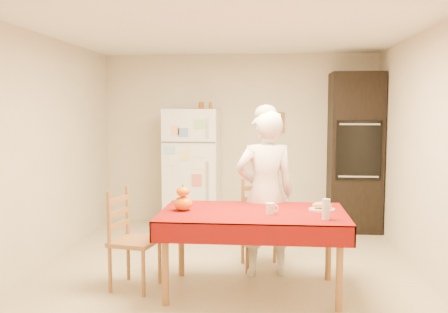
# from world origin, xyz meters

# --- Properties ---
(floor) EXTENTS (4.50, 4.50, 0.00)m
(floor) POSITION_xyz_m (0.00, 0.00, 0.00)
(floor) COLOR #C5B88E
(floor) RESTS_ON ground
(room_shell) EXTENTS (4.02, 4.52, 2.51)m
(room_shell) POSITION_xyz_m (0.00, 0.00, 1.62)
(room_shell) COLOR beige
(room_shell) RESTS_ON ground
(refrigerator) EXTENTS (0.75, 0.74, 1.70)m
(refrigerator) POSITION_xyz_m (-0.65, 1.88, 0.85)
(refrigerator) COLOR white
(refrigerator) RESTS_ON floor
(oven_cabinet) EXTENTS (0.70, 0.62, 2.20)m
(oven_cabinet) POSITION_xyz_m (1.63, 1.93, 1.10)
(oven_cabinet) COLOR black
(oven_cabinet) RESTS_ON floor
(dining_table) EXTENTS (1.70, 1.00, 0.76)m
(dining_table) POSITION_xyz_m (0.30, -0.61, 0.69)
(dining_table) COLOR brown
(dining_table) RESTS_ON floor
(chair_far) EXTENTS (0.49, 0.47, 0.95)m
(chair_far) POSITION_xyz_m (0.35, 0.16, 0.51)
(chair_far) COLOR brown
(chair_far) RESTS_ON floor
(chair_left) EXTENTS (0.48, 0.49, 0.95)m
(chair_left) POSITION_xyz_m (-0.88, -0.59, 0.51)
(chair_left) COLOR brown
(chair_left) RESTS_ON floor
(seated_woman) EXTENTS (0.69, 0.53, 1.69)m
(seated_woman) POSITION_xyz_m (0.40, -0.11, 0.84)
(seated_woman) COLOR silver
(seated_woman) RESTS_ON floor
(coffee_mug) EXTENTS (0.08, 0.08, 0.10)m
(coffee_mug) POSITION_xyz_m (0.45, -0.71, 0.81)
(coffee_mug) COLOR silver
(coffee_mug) RESTS_ON dining_table
(pumpkin_lower) EXTENTS (0.18, 0.18, 0.13)m
(pumpkin_lower) POSITION_xyz_m (-0.35, -0.62, 0.83)
(pumpkin_lower) COLOR #E66005
(pumpkin_lower) RESTS_ON dining_table
(pumpkin_upper) EXTENTS (0.12, 0.12, 0.09)m
(pumpkin_upper) POSITION_xyz_m (-0.35, -0.62, 0.94)
(pumpkin_upper) COLOR #D15904
(pumpkin_upper) RESTS_ON pumpkin_lower
(wine_glass) EXTENTS (0.07, 0.07, 0.18)m
(wine_glass) POSITION_xyz_m (0.93, -0.88, 0.85)
(wine_glass) COLOR silver
(wine_glass) RESTS_ON dining_table
(bread_plate) EXTENTS (0.24, 0.24, 0.02)m
(bread_plate) POSITION_xyz_m (0.93, -0.51, 0.77)
(bread_plate) COLOR white
(bread_plate) RESTS_ON dining_table
(bread_loaf) EXTENTS (0.18, 0.10, 0.06)m
(bread_loaf) POSITION_xyz_m (0.93, -0.51, 0.81)
(bread_loaf) COLOR tan
(bread_loaf) RESTS_ON bread_plate
(spice_jar_left) EXTENTS (0.05, 0.05, 0.10)m
(spice_jar_left) POSITION_xyz_m (-0.54, 1.93, 1.75)
(spice_jar_left) COLOR brown
(spice_jar_left) RESTS_ON refrigerator
(spice_jar_mid) EXTENTS (0.05, 0.05, 0.10)m
(spice_jar_mid) POSITION_xyz_m (-0.51, 1.93, 1.75)
(spice_jar_mid) COLOR brown
(spice_jar_mid) RESTS_ON refrigerator
(spice_jar_right) EXTENTS (0.05, 0.05, 0.10)m
(spice_jar_right) POSITION_xyz_m (-0.39, 1.93, 1.75)
(spice_jar_right) COLOR brown
(spice_jar_right) RESTS_ON refrigerator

